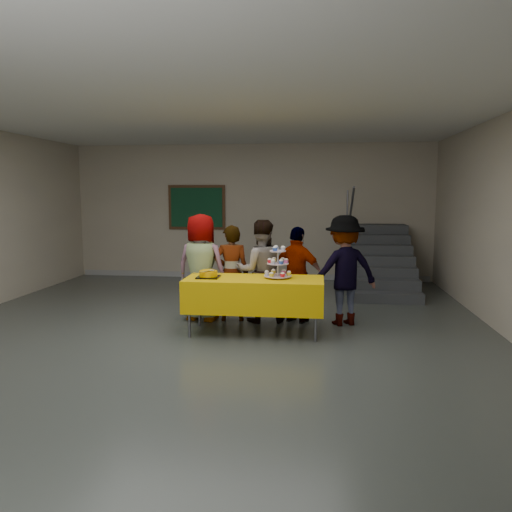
% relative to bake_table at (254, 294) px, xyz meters
% --- Properties ---
extents(room_shell, '(10.00, 10.04, 3.02)m').
position_rel_bake_table_xyz_m(room_shell, '(-0.64, -0.53, 1.57)').
color(room_shell, '#4C514C').
rests_on(room_shell, ground).
extents(bake_table, '(1.88, 0.78, 0.77)m').
position_rel_bake_table_xyz_m(bake_table, '(0.00, 0.00, 0.00)').
color(bake_table, '#595960').
rests_on(bake_table, ground).
extents(cupcake_stand, '(0.38, 0.38, 0.44)m').
position_rel_bake_table_xyz_m(cupcake_stand, '(0.32, 0.06, 0.38)').
color(cupcake_stand, silver).
rests_on(cupcake_stand, bake_table).
extents(bear_cake, '(0.32, 0.36, 0.12)m').
position_rel_bake_table_xyz_m(bear_cake, '(-0.63, -0.03, 0.27)').
color(bear_cake, black).
rests_on(bear_cake, bake_table).
extents(schoolchild_a, '(0.88, 0.67, 1.62)m').
position_rel_bake_table_xyz_m(schoolchild_a, '(-0.89, 0.64, 0.25)').
color(schoolchild_a, slate).
rests_on(schoolchild_a, ground).
extents(schoolchild_b, '(0.57, 0.42, 1.45)m').
position_rel_bake_table_xyz_m(schoolchild_b, '(-0.43, 0.67, 0.17)').
color(schoolchild_b, slate).
rests_on(schoolchild_b, ground).
extents(schoolchild_c, '(0.85, 0.72, 1.53)m').
position_rel_bake_table_xyz_m(schoolchild_c, '(0.02, 0.65, 0.21)').
color(schoolchild_c, slate).
rests_on(schoolchild_c, ground).
extents(schoolchild_d, '(0.91, 0.66, 1.43)m').
position_rel_bake_table_xyz_m(schoolchild_d, '(0.56, 0.69, 0.16)').
color(schoolchild_d, slate).
rests_on(schoolchild_d, ground).
extents(schoolchild_e, '(1.18, 0.93, 1.61)m').
position_rel_bake_table_xyz_m(schoolchild_e, '(1.24, 0.64, 0.25)').
color(schoolchild_e, slate).
rests_on(schoolchild_e, ground).
extents(staircase, '(1.30, 2.40, 2.04)m').
position_rel_bake_table_xyz_m(staircase, '(2.06, 3.58, -0.07)').
color(staircase, '#424447').
rests_on(staircase, ground).
extents(noticeboard, '(1.30, 0.05, 1.00)m').
position_rel_bake_table_xyz_m(noticeboard, '(-1.87, 4.42, 1.04)').
color(noticeboard, '#472B16').
rests_on(noticeboard, ground).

